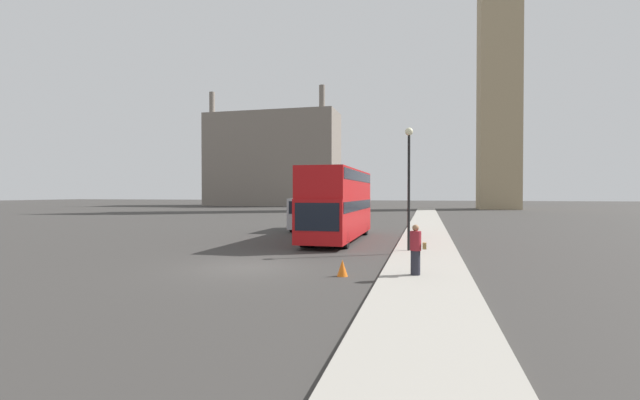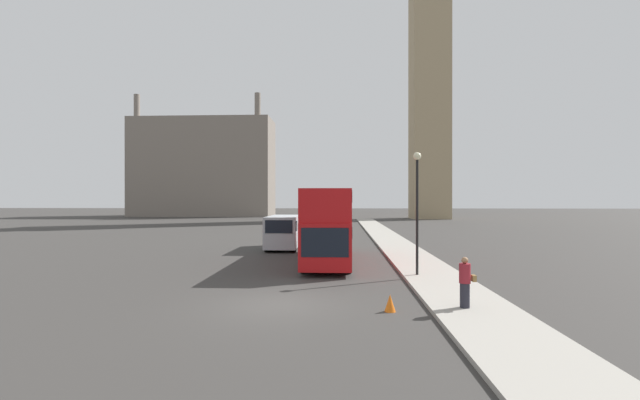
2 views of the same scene
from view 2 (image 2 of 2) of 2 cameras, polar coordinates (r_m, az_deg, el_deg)
ground_plane at (r=15.15m, az=-5.63°, el=-13.66°), size 300.00×300.00×0.00m
sidewalk_strip at (r=15.59m, az=19.08°, el=-12.99°), size 2.83×120.00×0.15m
clock_tower at (r=86.09m, az=14.38°, el=19.69°), size 7.15×7.32×63.28m
building_block_distant at (r=94.43m, az=-15.26°, el=4.17°), size 29.24×10.06×24.95m
red_double_decker_bus at (r=24.36m, az=1.08°, el=-2.96°), size 2.49×10.16×4.11m
white_van at (r=31.00m, az=-4.85°, el=-4.18°), size 2.19×5.30×2.38m
pedestrian at (r=14.62m, az=18.78°, el=-10.34°), size 0.52×0.36×1.61m
street_lamp at (r=20.04m, az=12.83°, el=0.79°), size 0.36×0.36×5.60m
parked_sedan at (r=51.74m, az=-2.02°, el=-3.07°), size 1.80×4.35×1.59m
traffic_cone at (r=14.26m, az=9.32°, el=-13.41°), size 0.36×0.36×0.55m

